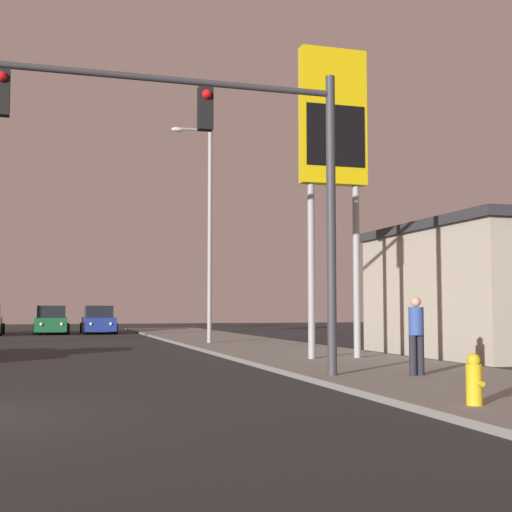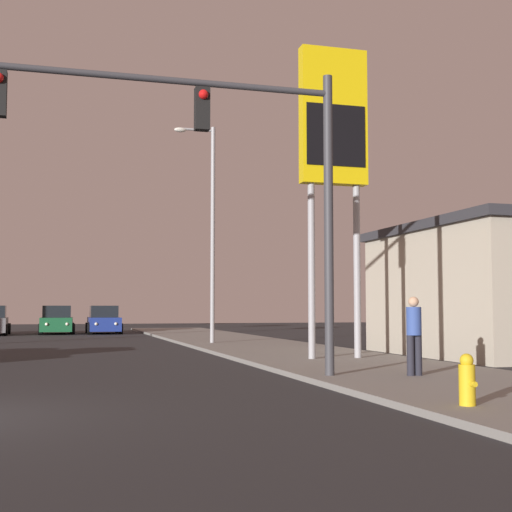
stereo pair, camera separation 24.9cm
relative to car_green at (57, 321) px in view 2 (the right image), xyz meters
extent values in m
cube|color=gray|center=(7.54, -23.30, -0.70)|extent=(5.00, 60.00, 0.12)
cube|color=#195933|center=(0.00, -0.04, -0.18)|extent=(1.91, 4.25, 0.80)
cube|color=black|center=(0.00, 0.11, 0.57)|extent=(1.65, 2.04, 0.70)
cylinder|color=black|center=(-0.90, -1.34, -0.44)|extent=(0.24, 0.64, 0.64)
cylinder|color=black|center=(0.90, -1.34, -0.44)|extent=(0.24, 0.64, 0.64)
cylinder|color=black|center=(-0.90, 1.27, -0.44)|extent=(0.24, 0.64, 0.64)
cylinder|color=black|center=(0.90, 1.27, -0.44)|extent=(0.24, 0.64, 0.64)
sphere|color=#F2EACC|center=(-0.56, -2.16, -0.13)|extent=(0.18, 0.18, 0.18)
sphere|color=#F2EACC|center=(0.56, -2.16, -0.13)|extent=(0.18, 0.18, 0.18)
cylinder|color=black|center=(-2.76, -2.06, -0.44)|extent=(0.24, 0.64, 0.64)
cylinder|color=black|center=(-2.76, 0.54, -0.44)|extent=(0.24, 0.64, 0.64)
cube|color=navy|center=(2.73, -0.16, -0.18)|extent=(1.80, 4.20, 0.80)
cube|color=black|center=(2.73, -0.01, 0.57)|extent=(1.60, 2.00, 0.70)
cylinder|color=black|center=(1.83, -1.46, -0.44)|extent=(0.24, 0.64, 0.64)
cylinder|color=black|center=(3.63, -1.46, -0.44)|extent=(0.24, 0.64, 0.64)
cylinder|color=black|center=(1.83, 1.14, -0.44)|extent=(0.24, 0.64, 0.64)
cylinder|color=black|center=(3.63, 1.14, -0.44)|extent=(0.24, 0.64, 0.64)
sphere|color=#F2EACC|center=(2.17, -2.28, -0.13)|extent=(0.18, 0.18, 0.18)
sphere|color=#F2EACC|center=(3.29, -2.28, -0.13)|extent=(0.18, 0.18, 0.18)
cylinder|color=#38383D|center=(5.63, -29.90, 2.61)|extent=(0.20, 0.20, 6.50)
cylinder|color=#38383D|center=(1.64, -29.90, 5.46)|extent=(7.98, 0.14, 0.14)
cube|color=black|center=(2.83, -29.90, 4.91)|extent=(0.30, 0.24, 0.90)
sphere|color=red|center=(2.83, -30.04, 5.18)|extent=(0.20, 0.20, 0.20)
cylinder|color=#99999E|center=(6.18, -15.34, 3.86)|extent=(0.18, 0.18, 9.00)
cylinder|color=#99999E|center=(5.48, -15.34, 8.21)|extent=(1.40, 0.10, 0.10)
ellipsoid|color=silver|center=(4.78, -15.34, 8.16)|extent=(0.50, 0.24, 0.20)
cylinder|color=#99999E|center=(6.96, -25.13, 1.86)|extent=(0.20, 0.20, 5.00)
cylinder|color=#99999E|center=(8.36, -25.13, 1.86)|extent=(0.20, 0.20, 5.00)
cube|color=yellow|center=(7.66, -25.13, 6.36)|extent=(2.00, 0.40, 4.00)
cube|color=black|center=(7.66, -25.34, 5.76)|extent=(1.80, 0.03, 1.80)
cylinder|color=gold|center=(5.84, -34.84, -0.34)|extent=(0.24, 0.24, 0.60)
sphere|color=gold|center=(5.84, -34.84, 0.02)|extent=(0.20, 0.20, 0.20)
cylinder|color=gold|center=(5.84, -35.01, -0.31)|extent=(0.08, 0.10, 0.08)
cylinder|color=#23232D|center=(7.25, -30.43, -0.22)|extent=(0.16, 0.16, 0.85)
cylinder|color=#23232D|center=(7.43, -30.43, -0.22)|extent=(0.16, 0.16, 0.85)
cylinder|color=#334C99|center=(7.34, -30.43, 0.51)|extent=(0.32, 0.32, 0.60)
sphere|color=tan|center=(7.34, -30.43, 0.92)|extent=(0.22, 0.22, 0.22)
camera|label=1|loc=(-0.22, -44.11, 0.79)|focal=50.00mm
camera|label=2|loc=(0.02, -44.18, 0.79)|focal=50.00mm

